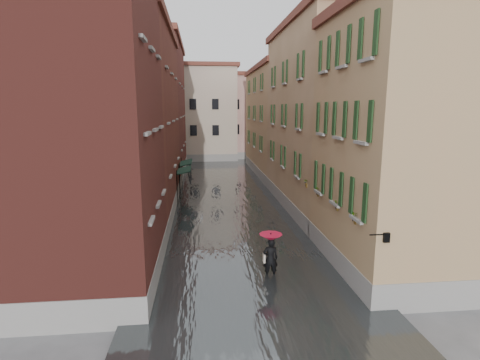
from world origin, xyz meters
TOP-DOWN VIEW (x-y plane):
  - ground at (0.00, 0.00)m, footprint 120.00×120.00m
  - floodwater at (0.00, 13.00)m, footprint 10.00×60.00m
  - building_left_near at (-7.00, -2.00)m, footprint 6.00×8.00m
  - building_left_mid at (-7.00, 9.00)m, footprint 6.00×14.00m
  - building_left_far at (-7.00, 24.00)m, footprint 6.00×16.00m
  - building_right_near at (7.00, -2.00)m, footprint 6.00×8.00m
  - building_right_mid at (7.00, 9.00)m, footprint 6.00×14.00m
  - building_right_far at (7.00, 24.00)m, footprint 6.00×16.00m
  - building_end_cream at (-3.00, 38.00)m, footprint 12.00×9.00m
  - building_end_pink at (6.00, 40.00)m, footprint 10.00×9.00m
  - awning_near at (-3.49, 12.18)m, footprint 1.09×3.09m
  - awning_far at (-3.48, 16.41)m, footprint 1.09×3.35m
  - wall_lantern at (4.33, -6.00)m, footprint 0.71×0.22m
  - window_planters at (4.12, -0.75)m, footprint 0.59×7.80m
  - pedestrian_main at (0.89, -2.60)m, footprint 1.03×1.03m
  - pedestrian_far at (-3.25, 23.49)m, footprint 0.80×0.69m

SIDE VIEW (x-z plane):
  - ground at x=0.00m, z-range 0.00..0.00m
  - floodwater at x=0.00m, z-range 0.00..0.20m
  - pedestrian_far at x=-3.25m, z-range 0.00..1.41m
  - pedestrian_main at x=0.89m, z-range 0.24..2.30m
  - awning_near at x=-3.49m, z-range 1.07..3.87m
  - awning_far at x=-3.48m, z-range 1.08..3.88m
  - wall_lantern at x=4.33m, z-range 2.83..3.18m
  - window_planters at x=4.12m, z-range 3.09..3.93m
  - building_right_near at x=7.00m, z-range 0.00..11.50m
  - building_right_far at x=7.00m, z-range 0.00..11.50m
  - building_end_pink at x=6.00m, z-range 0.00..12.00m
  - building_left_mid at x=-7.00m, z-range 0.00..12.50m
  - building_left_near at x=-7.00m, z-range 0.00..13.00m
  - building_right_mid at x=7.00m, z-range 0.00..13.00m
  - building_end_cream at x=-3.00m, z-range 0.00..13.00m
  - building_left_far at x=-7.00m, z-range 0.00..14.00m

